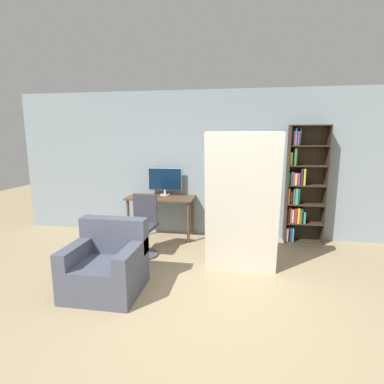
{
  "coord_description": "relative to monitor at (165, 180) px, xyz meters",
  "views": [
    {
      "loc": [
        0.34,
        -2.86,
        1.85
      ],
      "look_at": [
        -0.37,
        1.48,
        1.05
      ],
      "focal_mm": 28.0,
      "sensor_mm": 36.0,
      "label": 1
    }
  ],
  "objects": [
    {
      "name": "office_chair",
      "position": [
        -0.11,
        -1.04,
        -0.67
      ],
      "size": [
        0.52,
        0.52,
        0.95
      ],
      "color": "#4C4C51",
      "rests_on": "ground"
    },
    {
      "name": "bookshelf",
      "position": [
        2.47,
        0.01,
        -0.06
      ],
      "size": [
        0.66,
        0.28,
        2.06
      ],
      "color": "#2D2319",
      "rests_on": "ground"
    },
    {
      "name": "ground_plane",
      "position": [
        1.07,
        -2.57,
        -1.06
      ],
      "size": [
        16.0,
        16.0,
        0.0
      ],
      "primitive_type": "plane",
      "color": "#9E8966"
    },
    {
      "name": "wall_back",
      "position": [
        1.07,
        0.14,
        0.29
      ],
      "size": [
        8.0,
        0.06,
        2.7
      ],
      "color": "gray",
      "rests_on": "ground"
    },
    {
      "name": "mattress_near",
      "position": [
        1.44,
        -1.47,
        -0.1
      ],
      "size": [
        0.98,
        0.4,
        1.93
      ],
      "color": "beige",
      "rests_on": "ground"
    },
    {
      "name": "armchair",
      "position": [
        -0.17,
        -2.22,
        -0.74
      ],
      "size": [
        0.85,
        0.8,
        0.85
      ],
      "color": "#474C5B",
      "rests_on": "ground"
    },
    {
      "name": "desk",
      "position": [
        -0.04,
        -0.18,
        -0.4
      ],
      "size": [
        1.23,
        0.58,
        0.77
      ],
      "color": "brown",
      "rests_on": "ground"
    },
    {
      "name": "monitor",
      "position": [
        0.0,
        0.0,
        0.0
      ],
      "size": [
        0.64,
        0.19,
        0.52
      ],
      "color": "#B7B7BC",
      "rests_on": "desk"
    }
  ]
}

